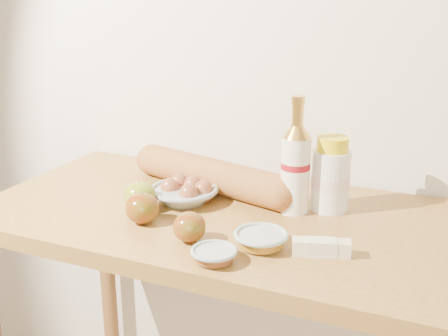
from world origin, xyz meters
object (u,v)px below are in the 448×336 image
Objects in this scene: bourbon_bottle at (296,166)px; cream_bottle at (331,176)px; table at (229,259)px; egg_bowl at (185,192)px; baguette at (211,175)px.

cream_bottle is (0.07, 0.05, -0.03)m from bourbon_bottle.
table is 0.28m from bourbon_bottle.
egg_bowl is at bearing 171.05° from table.
bourbon_bottle is 0.09m from cream_bottle.
baguette reaches higher than table.
table is at bearing -140.19° from cream_bottle.
baguette is (-0.31, 0.00, -0.04)m from cream_bottle.
cream_bottle reaches higher than egg_bowl.
cream_bottle is 0.34× the size of baguette.
table is 5.68× the size of egg_bowl.
bourbon_bottle is 1.32× the size of egg_bowl.
bourbon_bottle reaches higher than cream_bottle.
baguette is (-0.24, 0.05, -0.07)m from bourbon_bottle.
table is 4.31× the size of bourbon_bottle.
egg_bowl is at bearing -159.26° from bourbon_bottle.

